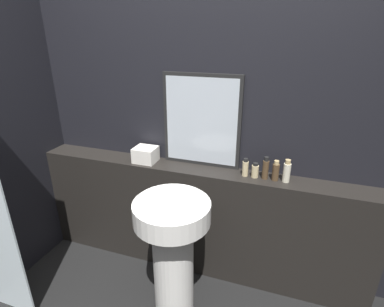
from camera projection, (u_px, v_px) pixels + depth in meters
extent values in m
cube|color=black|center=(203.00, 117.00, 2.19)|extent=(8.00, 0.06, 2.50)
cube|color=black|center=(196.00, 219.00, 2.38)|extent=(2.58, 0.22, 0.89)
cylinder|color=white|center=(174.00, 268.00, 1.98)|extent=(0.27, 0.27, 0.75)
cylinder|color=white|center=(172.00, 212.00, 1.82)|extent=(0.48, 0.48, 0.13)
torus|color=white|center=(172.00, 203.00, 1.79)|extent=(0.46, 0.46, 0.02)
cube|color=black|center=(202.00, 121.00, 2.16)|extent=(0.58, 0.03, 0.68)
cube|color=#B2BCC6|center=(201.00, 121.00, 2.15)|extent=(0.53, 0.02, 0.63)
cube|color=silver|center=(146.00, 154.00, 2.31)|extent=(0.17, 0.15, 0.11)
cylinder|color=#C6B284|center=(245.00, 169.00, 2.08)|extent=(0.04, 0.04, 0.11)
cylinder|color=black|center=(246.00, 160.00, 2.06)|extent=(0.03, 0.03, 0.02)
cylinder|color=#C6B284|center=(255.00, 171.00, 2.06)|extent=(0.05, 0.05, 0.09)
cylinder|color=black|center=(256.00, 164.00, 2.04)|extent=(0.03, 0.03, 0.02)
cylinder|color=#4C3823|center=(265.00, 170.00, 2.04)|extent=(0.04, 0.04, 0.13)
cylinder|color=black|center=(267.00, 159.00, 2.01)|extent=(0.03, 0.03, 0.03)
cylinder|color=#4C3823|center=(276.00, 172.00, 2.02)|extent=(0.05, 0.05, 0.12)
cylinder|color=tan|center=(277.00, 163.00, 1.99)|extent=(0.03, 0.03, 0.03)
cylinder|color=beige|center=(287.00, 173.00, 1.99)|extent=(0.05, 0.05, 0.13)
cylinder|color=tan|center=(288.00, 162.00, 1.96)|extent=(0.04, 0.04, 0.03)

